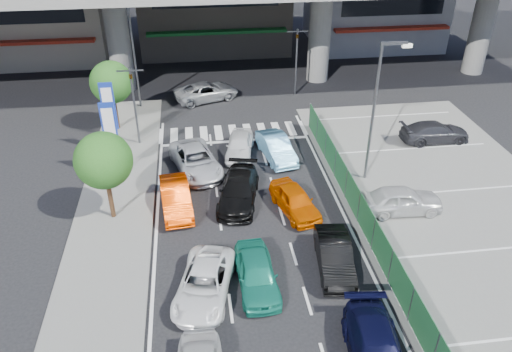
{
  "coord_description": "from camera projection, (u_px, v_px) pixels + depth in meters",
  "views": [
    {
      "loc": [
        -2.49,
        -17.51,
        15.29
      ],
      "look_at": [
        0.3,
        3.4,
        2.3
      ],
      "focal_mm": 35.0,
      "sensor_mm": 36.0,
      "label": 1
    }
  ],
  "objects": [
    {
      "name": "taxi_teal_mid",
      "position": [
        257.0,
        273.0,
        21.14
      ],
      "size": [
        1.77,
        4.1,
        1.38
      ],
      "primitive_type": "imported",
      "rotation": [
        0.0,
        0.0,
        0.04
      ],
      "color": "#19836B",
      "rests_on": "ground"
    },
    {
      "name": "taxi_orange_right",
      "position": [
        295.0,
        200.0,
        25.83
      ],
      "size": [
        2.5,
        4.16,
        1.32
      ],
      "primitive_type": "imported",
      "rotation": [
        0.0,
        0.0,
        0.26
      ],
      "color": "#D05200",
      "rests_on": "ground"
    },
    {
      "name": "kei_truck_front_right",
      "position": [
        276.0,
        148.0,
        30.68
      ],
      "size": [
        2.16,
        4.38,
        1.38
      ],
      "primitive_type": "imported",
      "rotation": [
        0.0,
        0.0,
        0.17
      ],
      "color": "#6AB7E5",
      "rests_on": "ground"
    },
    {
      "name": "fence_run",
      "position": [
        365.0,
        219.0,
        24.04
      ],
      "size": [
        0.16,
        22.0,
        1.8
      ],
      "primitive_type": null,
      "color": "#205E32",
      "rests_on": "ground"
    },
    {
      "name": "tree_near",
      "position": [
        104.0,
        161.0,
        23.89
      ],
      "size": [
        2.8,
        2.8,
        4.8
      ],
      "color": "#382314",
      "rests_on": "ground"
    },
    {
      "name": "signboard_far",
      "position": [
        109.0,
        108.0,
        29.89
      ],
      "size": [
        0.8,
        0.14,
        4.7
      ],
      "color": "#595B60",
      "rests_on": "ground"
    },
    {
      "name": "taxi_orange_left",
      "position": [
        176.0,
        198.0,
        25.98
      ],
      "size": [
        1.88,
        4.32,
        1.38
      ],
      "primitive_type": "imported",
      "rotation": [
        0.0,
        0.0,
        0.1
      ],
      "color": "#F34000",
      "rests_on": "ground"
    },
    {
      "name": "ground",
      "position": [
        259.0,
        257.0,
        23.08
      ],
      "size": [
        120.0,
        120.0,
        0.0
      ],
      "primitive_type": "plane",
      "color": "black",
      "rests_on": "ground"
    },
    {
      "name": "crossing_wagon_silver",
      "position": [
        207.0,
        92.0,
        38.44
      ],
      "size": [
        5.38,
        3.78,
        1.36
      ],
      "primitive_type": "imported",
      "rotation": [
        0.0,
        0.0,
        1.91
      ],
      "color": "gray",
      "rests_on": "ground"
    },
    {
      "name": "parked_sedan_dgrey",
      "position": [
        435.0,
        132.0,
        32.44
      ],
      "size": [
        4.53,
        1.89,
        1.31
      ],
      "primitive_type": "imported",
      "rotation": [
        0.0,
        0.0,
        1.58
      ],
      "color": "#2B2B30",
      "rests_on": "parking_lot"
    },
    {
      "name": "parked_sedan_white",
      "position": [
        402.0,
        200.0,
        25.68
      ],
      "size": [
        4.24,
        1.84,
        1.42
      ],
      "primitive_type": "imported",
      "rotation": [
        0.0,
        0.0,
        1.53
      ],
      "color": "silver",
      "rests_on": "parking_lot"
    },
    {
      "name": "street_lamp_left",
      "position": [
        135.0,
        45.0,
        35.05
      ],
      "size": [
        1.65,
        0.22,
        8.0
      ],
      "color": "#595B60",
      "rests_on": "ground"
    },
    {
      "name": "traffic_light_right",
      "position": [
        297.0,
        46.0,
        37.66
      ],
      "size": [
        1.6,
        1.24,
        5.2
      ],
      "color": "#595B60",
      "rests_on": "ground"
    },
    {
      "name": "hatch_black_mid_right",
      "position": [
        335.0,
        256.0,
        22.1
      ],
      "size": [
        1.89,
        4.22,
        1.35
      ],
      "primitive_type": "imported",
      "rotation": [
        0.0,
        0.0,
        -0.12
      ],
      "color": "black",
      "rests_on": "ground"
    },
    {
      "name": "traffic_cone",
      "position": [
        358.0,
        199.0,
        26.49
      ],
      "size": [
        0.33,
        0.33,
        0.63
      ],
      "primitive_type": "cone",
      "rotation": [
        0.0,
        0.0,
        -0.04
      ],
      "color": "#F7310D",
      "rests_on": "parking_lot"
    },
    {
      "name": "signboard_near",
      "position": [
        110.0,
        130.0,
        27.41
      ],
      "size": [
        0.8,
        0.14,
        4.7
      ],
      "color": "#595B60",
      "rests_on": "ground"
    },
    {
      "name": "sedan_black_mid",
      "position": [
        239.0,
        190.0,
        26.59
      ],
      "size": [
        2.92,
        5.06,
        1.38
      ],
      "primitive_type": "imported",
      "rotation": [
        0.0,
        0.0,
        -0.22
      ],
      "color": "black",
      "rests_on": "ground"
    },
    {
      "name": "street_lamp_right",
      "position": [
        378.0,
        102.0,
        26.44
      ],
      "size": [
        1.65,
        0.22,
        8.0
      ],
      "color": "#595B60",
      "rests_on": "ground"
    },
    {
      "name": "parking_lot",
      "position": [
        463.0,
        213.0,
        25.98
      ],
      "size": [
        12.0,
        28.0,
        0.06
      ],
      "primitive_type": "cube",
      "color": "slate",
      "rests_on": "ground"
    },
    {
      "name": "sidewalk_left",
      "position": [
        114.0,
        217.0,
        25.63
      ],
      "size": [
        4.0,
        30.0,
        0.12
      ],
      "primitive_type": "cube",
      "color": "slate",
      "rests_on": "ground"
    },
    {
      "name": "sedan_white_front_mid",
      "position": [
        240.0,
        145.0,
        30.98
      ],
      "size": [
        2.31,
        4.14,
        1.33
      ],
      "primitive_type": "imported",
      "rotation": [
        0.0,
        0.0,
        -0.2
      ],
      "color": "silver",
      "rests_on": "ground"
    },
    {
      "name": "tree_far",
      "position": [
        111.0,
        82.0,
        32.66
      ],
      "size": [
        2.8,
        2.8,
        4.8
      ],
      "color": "#382314",
      "rests_on": "ground"
    },
    {
      "name": "sedan_white_mid_left",
      "position": [
        204.0,
        284.0,
        20.69
      ],
      "size": [
        3.12,
        4.87,
        1.25
      ],
      "primitive_type": "imported",
      "rotation": [
        0.0,
        0.0,
        -0.25
      ],
      "color": "white",
      "rests_on": "ground"
    },
    {
      "name": "traffic_light_left",
      "position": [
        132.0,
        87.0,
        30.44
      ],
      "size": [
        1.6,
        1.24,
        5.2
      ],
      "color": "#595B60",
      "rests_on": "ground"
    },
    {
      "name": "wagon_silver_front_left",
      "position": [
        196.0,
        160.0,
        29.32
      ],
      "size": [
        3.43,
        5.37,
        1.38
      ],
      "primitive_type": "imported",
      "rotation": [
        0.0,
        0.0,
        0.25
      ],
      "color": "silver",
      "rests_on": "ground"
    }
  ]
}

